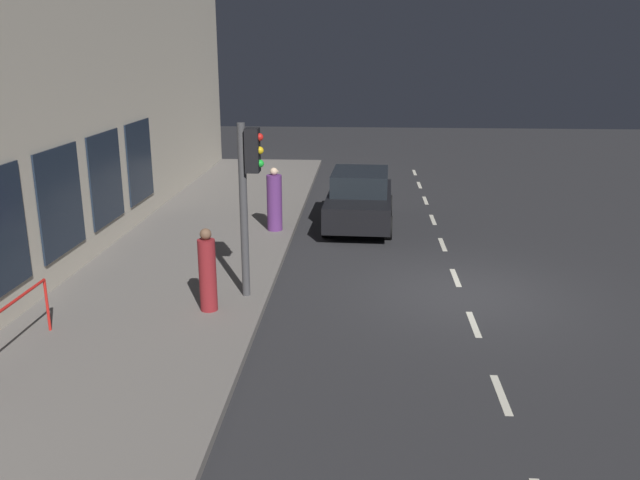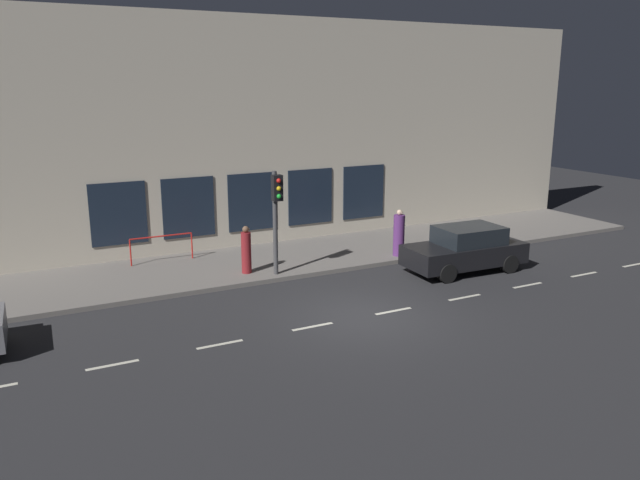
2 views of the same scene
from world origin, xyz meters
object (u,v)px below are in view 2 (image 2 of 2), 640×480
Objects in this scene: pedestrian_1 at (246,251)px; pedestrian_0 at (399,235)px; traffic_light at (276,206)px; parked_car_1 at (465,249)px.

pedestrian_0 is at bearing 102.57° from pedestrian_1.
pedestrian_1 is at bearing -34.64° from pedestrian_0.
traffic_light reaches higher than parked_car_1.
pedestrian_0 is 1.07× the size of pedestrian_1.
pedestrian_0 is at bearing -87.83° from traffic_light.
traffic_light is 2.00× the size of pedestrian_0.
pedestrian_0 is 5.82m from pedestrian_1.
parked_car_1 is at bearing 85.63° from pedestrian_1.
parked_car_1 is at bearing 87.79° from pedestrian_0.
traffic_light reaches higher than pedestrian_0.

